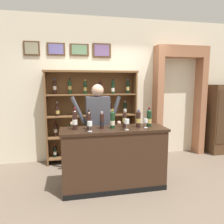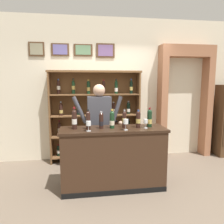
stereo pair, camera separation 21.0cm
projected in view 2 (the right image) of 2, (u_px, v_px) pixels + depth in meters
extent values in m
cube|color=#6B5B4C|center=(121.00, 187.00, 3.49)|extent=(14.00, 14.00, 0.02)
cube|color=beige|center=(109.00, 89.00, 4.75)|extent=(12.00, 0.16, 3.04)
cube|color=#4C331E|center=(36.00, 49.00, 4.33)|extent=(0.31, 0.02, 0.28)
cube|color=gray|center=(36.00, 49.00, 4.31)|extent=(0.25, 0.01, 0.23)
cube|color=#4C331E|center=(60.00, 50.00, 4.40)|extent=(0.36, 0.02, 0.25)
cube|color=#5D5592|center=(60.00, 49.00, 4.38)|extent=(0.29, 0.01, 0.20)
cube|color=#4C331E|center=(83.00, 50.00, 4.46)|extent=(0.39, 0.02, 0.24)
cube|color=#597D59|center=(83.00, 50.00, 4.45)|extent=(0.31, 0.01, 0.19)
cube|color=#4C331E|center=(105.00, 51.00, 4.53)|extent=(0.39, 0.02, 0.29)
cube|color=#694E7F|center=(106.00, 50.00, 4.52)|extent=(0.31, 0.01, 0.23)
cube|color=brown|center=(50.00, 118.00, 4.40)|extent=(0.03, 0.31, 1.91)
cube|color=brown|center=(138.00, 116.00, 4.67)|extent=(0.03, 0.31, 1.91)
cube|color=brown|center=(95.00, 116.00, 4.68)|extent=(1.88, 0.02, 1.91)
cube|color=brown|center=(96.00, 155.00, 4.65)|extent=(1.82, 0.30, 0.02)
cylinder|color=black|center=(59.00, 151.00, 4.53)|extent=(0.07, 0.07, 0.19)
sphere|color=black|center=(58.00, 147.00, 4.51)|extent=(0.07, 0.07, 0.07)
cylinder|color=black|center=(58.00, 146.00, 4.51)|extent=(0.03, 0.03, 0.06)
cylinder|color=maroon|center=(58.00, 145.00, 4.51)|extent=(0.04, 0.04, 0.03)
cylinder|color=silver|center=(59.00, 152.00, 4.53)|extent=(0.07, 0.07, 0.06)
cylinder|color=black|center=(73.00, 151.00, 4.58)|extent=(0.07, 0.07, 0.19)
sphere|color=black|center=(73.00, 146.00, 4.57)|extent=(0.07, 0.07, 0.07)
cylinder|color=black|center=(73.00, 144.00, 4.56)|extent=(0.03, 0.03, 0.08)
cylinder|color=navy|center=(73.00, 143.00, 4.56)|extent=(0.03, 0.03, 0.03)
cylinder|color=beige|center=(73.00, 151.00, 4.58)|extent=(0.07, 0.07, 0.06)
cylinder|color=black|center=(85.00, 150.00, 4.61)|extent=(0.07, 0.07, 0.19)
sphere|color=black|center=(84.00, 145.00, 4.60)|extent=(0.07, 0.07, 0.07)
cylinder|color=black|center=(84.00, 144.00, 4.60)|extent=(0.03, 0.03, 0.06)
cylinder|color=maroon|center=(84.00, 143.00, 4.59)|extent=(0.03, 0.03, 0.03)
cylinder|color=tan|center=(85.00, 150.00, 4.62)|extent=(0.07, 0.07, 0.06)
cylinder|color=black|center=(96.00, 150.00, 4.64)|extent=(0.07, 0.07, 0.20)
sphere|color=black|center=(96.00, 145.00, 4.62)|extent=(0.07, 0.07, 0.07)
cylinder|color=black|center=(96.00, 143.00, 4.62)|extent=(0.03, 0.03, 0.08)
cylinder|color=black|center=(96.00, 142.00, 4.61)|extent=(0.03, 0.03, 0.03)
cylinder|color=silver|center=(96.00, 151.00, 4.64)|extent=(0.07, 0.07, 0.06)
cylinder|color=black|center=(108.00, 149.00, 4.66)|extent=(0.07, 0.07, 0.19)
sphere|color=black|center=(108.00, 145.00, 4.64)|extent=(0.07, 0.07, 0.07)
cylinder|color=black|center=(108.00, 144.00, 4.64)|extent=(0.03, 0.03, 0.06)
cylinder|color=navy|center=(108.00, 143.00, 4.64)|extent=(0.03, 0.03, 0.03)
cylinder|color=tan|center=(108.00, 151.00, 4.66)|extent=(0.07, 0.07, 0.06)
cylinder|color=#19381E|center=(120.00, 149.00, 4.68)|extent=(0.07, 0.07, 0.20)
sphere|color=#19381E|center=(120.00, 144.00, 4.66)|extent=(0.07, 0.07, 0.07)
cylinder|color=#19381E|center=(120.00, 143.00, 4.66)|extent=(0.03, 0.03, 0.06)
cylinder|color=black|center=(120.00, 142.00, 4.66)|extent=(0.04, 0.04, 0.03)
cylinder|color=silver|center=(120.00, 150.00, 4.68)|extent=(0.07, 0.07, 0.06)
cylinder|color=black|center=(131.00, 148.00, 4.73)|extent=(0.07, 0.07, 0.19)
sphere|color=black|center=(131.00, 144.00, 4.71)|extent=(0.07, 0.07, 0.07)
cylinder|color=black|center=(131.00, 143.00, 4.71)|extent=(0.03, 0.03, 0.07)
cylinder|color=navy|center=(131.00, 142.00, 4.71)|extent=(0.04, 0.04, 0.03)
cylinder|color=tan|center=(131.00, 149.00, 4.73)|extent=(0.07, 0.07, 0.06)
cube|color=brown|center=(96.00, 135.00, 4.59)|extent=(1.82, 0.30, 0.02)
cylinder|color=black|center=(59.00, 130.00, 4.49)|extent=(0.07, 0.07, 0.24)
sphere|color=black|center=(59.00, 124.00, 4.47)|extent=(0.07, 0.07, 0.07)
cylinder|color=black|center=(59.00, 122.00, 4.47)|extent=(0.03, 0.03, 0.08)
cylinder|color=maroon|center=(59.00, 121.00, 4.46)|extent=(0.03, 0.03, 0.03)
cylinder|color=beige|center=(59.00, 130.00, 4.49)|extent=(0.07, 0.07, 0.08)
cylinder|color=black|center=(74.00, 130.00, 4.49)|extent=(0.07, 0.07, 0.24)
sphere|color=black|center=(74.00, 124.00, 4.47)|extent=(0.07, 0.07, 0.07)
cylinder|color=black|center=(74.00, 123.00, 4.47)|extent=(0.03, 0.03, 0.07)
cylinder|color=#B79338|center=(74.00, 122.00, 4.47)|extent=(0.03, 0.03, 0.03)
cylinder|color=black|center=(74.00, 131.00, 4.49)|extent=(0.07, 0.07, 0.08)
cylinder|color=#19381E|center=(89.00, 129.00, 4.58)|extent=(0.07, 0.07, 0.24)
sphere|color=#19381E|center=(89.00, 123.00, 4.56)|extent=(0.07, 0.07, 0.07)
cylinder|color=#19381E|center=(89.00, 122.00, 4.56)|extent=(0.03, 0.03, 0.06)
cylinder|color=navy|center=(89.00, 121.00, 4.55)|extent=(0.03, 0.03, 0.03)
cylinder|color=black|center=(89.00, 128.00, 4.58)|extent=(0.07, 0.07, 0.08)
cylinder|color=#19381E|center=(101.00, 128.00, 4.62)|extent=(0.07, 0.07, 0.24)
sphere|color=#19381E|center=(101.00, 123.00, 4.60)|extent=(0.07, 0.07, 0.07)
cylinder|color=#19381E|center=(101.00, 121.00, 4.60)|extent=(0.03, 0.03, 0.08)
cylinder|color=navy|center=(101.00, 120.00, 4.59)|extent=(0.03, 0.03, 0.03)
cylinder|color=silver|center=(101.00, 129.00, 4.62)|extent=(0.07, 0.07, 0.08)
cylinder|color=black|center=(117.00, 128.00, 4.67)|extent=(0.07, 0.07, 0.23)
sphere|color=black|center=(117.00, 123.00, 4.66)|extent=(0.07, 0.07, 0.07)
cylinder|color=black|center=(117.00, 122.00, 4.65)|extent=(0.03, 0.03, 0.06)
cylinder|color=navy|center=(117.00, 121.00, 4.65)|extent=(0.03, 0.03, 0.03)
cylinder|color=tan|center=(117.00, 129.00, 4.68)|extent=(0.07, 0.07, 0.07)
cylinder|color=black|center=(128.00, 128.00, 4.70)|extent=(0.07, 0.07, 0.24)
sphere|color=black|center=(128.00, 122.00, 4.68)|extent=(0.07, 0.07, 0.07)
cylinder|color=black|center=(128.00, 121.00, 4.68)|extent=(0.03, 0.03, 0.08)
cylinder|color=navy|center=(128.00, 119.00, 4.67)|extent=(0.04, 0.04, 0.03)
cylinder|color=silver|center=(128.00, 128.00, 4.70)|extent=(0.07, 0.07, 0.08)
cube|color=brown|center=(95.00, 115.00, 4.53)|extent=(1.82, 0.30, 0.02)
cylinder|color=black|center=(61.00, 111.00, 4.38)|extent=(0.07, 0.07, 0.21)
sphere|color=black|center=(61.00, 105.00, 4.36)|extent=(0.07, 0.07, 0.07)
cylinder|color=black|center=(61.00, 104.00, 4.36)|extent=(0.03, 0.03, 0.08)
cylinder|color=#99999E|center=(61.00, 102.00, 4.35)|extent=(0.03, 0.03, 0.03)
cylinder|color=tan|center=(61.00, 112.00, 4.38)|extent=(0.08, 0.08, 0.07)
cylinder|color=black|center=(78.00, 110.00, 4.47)|extent=(0.07, 0.07, 0.20)
sphere|color=black|center=(78.00, 105.00, 4.46)|extent=(0.07, 0.07, 0.07)
cylinder|color=black|center=(78.00, 103.00, 4.45)|extent=(0.04, 0.04, 0.07)
cylinder|color=black|center=(78.00, 102.00, 4.45)|extent=(0.04, 0.04, 0.03)
cylinder|color=black|center=(78.00, 111.00, 4.47)|extent=(0.08, 0.08, 0.06)
cylinder|color=black|center=(94.00, 110.00, 4.49)|extent=(0.07, 0.07, 0.20)
sphere|color=black|center=(94.00, 105.00, 4.47)|extent=(0.07, 0.07, 0.07)
cylinder|color=black|center=(94.00, 103.00, 4.47)|extent=(0.03, 0.03, 0.07)
cylinder|color=maroon|center=(94.00, 102.00, 4.47)|extent=(0.03, 0.03, 0.03)
cylinder|color=beige|center=(94.00, 110.00, 4.49)|extent=(0.08, 0.08, 0.06)
cylinder|color=black|center=(114.00, 109.00, 4.59)|extent=(0.07, 0.07, 0.20)
sphere|color=black|center=(114.00, 104.00, 4.58)|extent=(0.07, 0.07, 0.07)
cylinder|color=black|center=(114.00, 103.00, 4.57)|extent=(0.03, 0.03, 0.06)
cylinder|color=#99999E|center=(114.00, 102.00, 4.57)|extent=(0.04, 0.04, 0.03)
cylinder|color=beige|center=(114.00, 110.00, 4.59)|extent=(0.08, 0.08, 0.06)
cylinder|color=black|center=(128.00, 109.00, 4.61)|extent=(0.07, 0.07, 0.21)
sphere|color=black|center=(128.00, 104.00, 4.60)|extent=(0.07, 0.07, 0.07)
cylinder|color=black|center=(128.00, 103.00, 4.59)|extent=(0.03, 0.03, 0.07)
cylinder|color=#99999E|center=(128.00, 102.00, 4.59)|extent=(0.03, 0.03, 0.03)
cylinder|color=silver|center=(128.00, 110.00, 4.62)|extent=(0.08, 0.08, 0.07)
cube|color=brown|center=(95.00, 94.00, 4.47)|extent=(1.82, 0.30, 0.02)
cylinder|color=black|center=(59.00, 88.00, 4.38)|extent=(0.07, 0.07, 0.24)
sphere|color=black|center=(58.00, 82.00, 4.36)|extent=(0.07, 0.07, 0.07)
cylinder|color=black|center=(58.00, 81.00, 4.35)|extent=(0.03, 0.03, 0.07)
cylinder|color=navy|center=(58.00, 80.00, 4.35)|extent=(0.03, 0.03, 0.03)
cylinder|color=silver|center=(58.00, 88.00, 4.38)|extent=(0.07, 0.07, 0.08)
cylinder|color=#19381E|center=(73.00, 88.00, 4.42)|extent=(0.07, 0.07, 0.23)
sphere|color=#19381E|center=(73.00, 82.00, 4.41)|extent=(0.07, 0.07, 0.07)
cylinder|color=#19381E|center=(73.00, 80.00, 4.40)|extent=(0.03, 0.03, 0.08)
cylinder|color=black|center=(73.00, 79.00, 4.40)|extent=(0.03, 0.03, 0.03)
cylinder|color=tan|center=(73.00, 88.00, 4.42)|extent=(0.07, 0.07, 0.07)
cylinder|color=black|center=(88.00, 88.00, 4.44)|extent=(0.07, 0.07, 0.23)
sphere|color=black|center=(88.00, 83.00, 4.42)|extent=(0.07, 0.07, 0.07)
cylinder|color=black|center=(88.00, 81.00, 4.42)|extent=(0.03, 0.03, 0.06)
cylinder|color=#B79338|center=(88.00, 80.00, 4.42)|extent=(0.04, 0.04, 0.03)
cylinder|color=tan|center=(88.00, 89.00, 4.44)|extent=(0.07, 0.07, 0.07)
cylinder|color=black|center=(104.00, 88.00, 4.48)|extent=(0.07, 0.07, 0.23)
sphere|color=black|center=(104.00, 82.00, 4.46)|extent=(0.07, 0.07, 0.07)
cylinder|color=black|center=(104.00, 81.00, 4.46)|extent=(0.03, 0.03, 0.06)
cylinder|color=maroon|center=(104.00, 80.00, 4.46)|extent=(0.03, 0.03, 0.03)
cylinder|color=black|center=(104.00, 89.00, 4.48)|extent=(0.07, 0.07, 0.07)
cylinder|color=black|center=(116.00, 88.00, 4.48)|extent=(0.07, 0.07, 0.23)
sphere|color=black|center=(116.00, 82.00, 4.46)|extent=(0.07, 0.07, 0.07)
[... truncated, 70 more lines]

